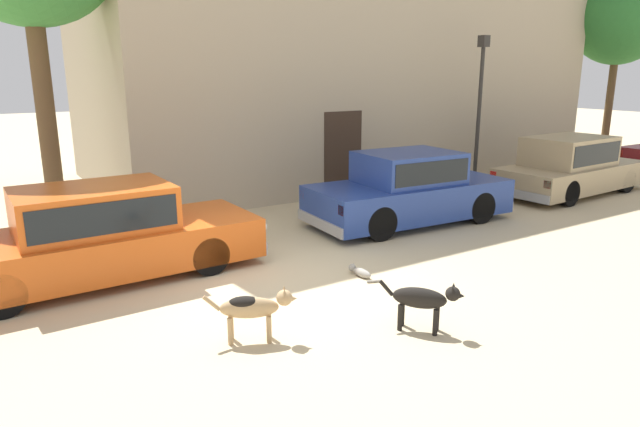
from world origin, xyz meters
The scene contains 10 objects.
ground_plane centered at (0.00, 0.00, 0.00)m, with size 80.00×80.00×0.00m, color #CCB78E.
parked_sedan_nearest centered at (-2.25, 1.61, 0.70)m, with size 4.86×1.79×1.41m.
parked_sedan_second centered at (3.79, 1.55, 0.72)m, with size 4.42×1.96×1.47m.
parked_sedan_third centered at (9.06, 1.46, 0.73)m, with size 4.56×1.91×1.47m.
apartment_block centered at (6.29, 7.79, 4.12)m, with size 14.62×6.85×8.24m.
stray_dog_spotted centered at (-1.20, -1.47, 0.42)m, with size 1.00×0.56×0.65m.
stray_dog_tan centered at (0.62, -2.33, 0.41)m, with size 0.70×0.84×0.64m.
stray_cat centered at (1.08, -0.44, 0.07)m, with size 0.22×0.61×0.16m.
street_lamp centered at (7.55, 3.20, 2.50)m, with size 0.22×0.22×3.91m.
acacia_tree_right centered at (15.07, 4.17, 4.79)m, with size 3.33×2.99×6.40m.
Camera 1 is at (-3.75, -6.88, 3.06)m, focal length 31.28 mm.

